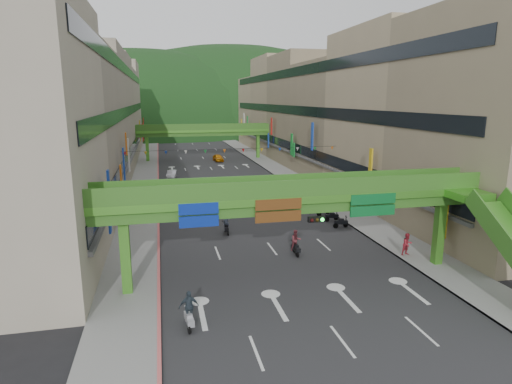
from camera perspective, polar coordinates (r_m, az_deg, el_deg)
The scene contains 23 objects.
ground at distance 25.04m, azimuth 9.50°, elevation -16.71°, with size 320.00×320.00×0.00m, color black.
road_slab at distance 71.71m, azimuth -5.64°, elevation 2.65°, with size 18.00×140.00×0.02m, color #28282B.
sidewalk_left at distance 71.22m, azimuth -14.46°, elevation 2.30°, with size 4.00×140.00×0.15m, color gray.
sidewalk_right at distance 73.83m, azimuth 2.87°, elevation 3.03°, with size 4.00×140.00×0.15m, color gray.
curb_left at distance 71.18m, azimuth -12.93°, elevation 2.38°, with size 0.20×140.00×0.18m, color #CC5959.
curb_right at distance 73.35m, azimuth 1.44°, elevation 2.99°, with size 0.20×140.00×0.18m, color gray.
building_row_left at distance 70.96m, azimuth -21.36°, elevation 9.44°, with size 12.80×95.00×19.00m.
building_row_right at distance 75.41m, azimuth 8.86°, elevation 10.26°, with size 12.80×95.00×19.00m.
overpass_near at distance 28.12m, azimuth 7.53°, elevation -1.92°, with size 28.00×12.27×7.10m.
overpass_far at distance 85.85m, azimuth -6.98°, elevation 7.85°, with size 28.00×2.20×7.10m.
hill_left at distance 180.68m, azimuth -14.85°, elevation 8.18°, with size 168.00×140.00×112.00m, color #1C4419.
hill_right at distance 203.32m, azimuth -3.20°, elevation 9.00°, with size 208.00×176.00×128.00m, color #1C4419.
bunting_string at distance 51.26m, azimuth -2.96°, elevation 5.51°, with size 26.00×0.36×0.47m.
scooter_rider_near at distance 39.01m, azimuth -3.97°, elevation -4.36°, with size 0.64×1.60×1.90m.
scooter_rider_mid at distance 33.91m, azimuth 5.34°, elevation -6.67°, with size 0.86×1.60×2.05m.
scooter_rider_left at distance 23.88m, azimuth -8.94°, elevation -15.23°, with size 1.11×1.60×2.17m.
scooter_rider_far at distance 49.35m, azimuth -8.54°, elevation -0.66°, with size 0.89×1.60×2.09m.
parked_scooter_row at distance 46.49m, azimuth 8.53°, elevation -2.16°, with size 1.60×11.62×1.08m.
car_silver at distance 66.86m, azimuth -11.15°, elevation 2.31°, with size 1.37×3.93×1.30m, color #B8B8C0.
car_yellow at distance 83.99m, azimuth -5.09°, elevation 4.56°, with size 1.62×4.03×1.37m, color orange.
pedestrian_red at distance 35.47m, azimuth 19.51°, elevation -6.80°, with size 0.85×0.66×1.75m, color #A62331.
pedestrian_dark at distance 60.21m, azimuth 6.27°, elevation 1.55°, with size 0.98×0.41×1.67m, color black.
pedestrian_blue at distance 46.74m, azimuth 14.17°, elevation -2.04°, with size 0.70×0.45×1.50m, color #323A51.
Camera 1 is at (-8.60, -20.16, 12.12)m, focal length 30.00 mm.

